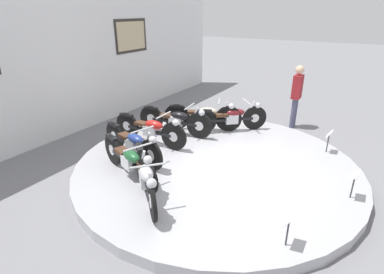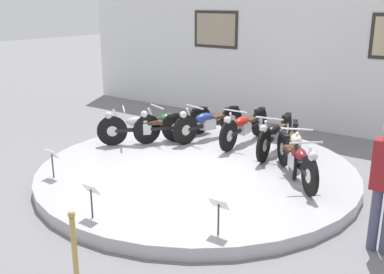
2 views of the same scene
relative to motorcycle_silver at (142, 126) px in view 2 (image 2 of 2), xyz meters
name	(u,v)px [view 2 (image 2 of 2)]	position (x,y,z in m)	size (l,w,h in m)	color
ground_plane	(197,176)	(1.73, -0.44, -0.58)	(60.00, 60.00, 0.00)	slate
display_platform	(197,171)	(1.73, -0.44, -0.48)	(5.78, 5.78, 0.20)	#ADADB2
back_wall	(299,41)	(1.73, 3.92, 1.58)	(14.00, 0.22, 4.32)	white
motorcycle_silver	(142,126)	(0.00, 0.00, 0.00)	(1.38, 1.49, 0.79)	black
motorcycle_green	(173,122)	(0.31, 0.64, 0.00)	(0.77, 1.88, 0.79)	black
motorcycle_blue	(208,122)	(0.93, 1.10, 0.00)	(0.64, 1.94, 0.79)	black
motorcycle_red	(244,126)	(1.73, 1.26, 0.01)	(0.54, 2.00, 0.80)	black
motorcycle_black	(275,134)	(2.53, 1.10, 0.01)	(0.54, 2.00, 0.81)	black
motorcycle_cream	(295,145)	(3.16, 0.64, 0.02)	(0.88, 1.87, 0.81)	black
motorcycle_maroon	(297,158)	(3.46, 0.00, 0.00)	(1.37, 1.51, 0.79)	black
info_placard_front_left	(52,157)	(0.05, -2.35, -0.01)	(0.26, 0.11, 0.51)	#333338
info_placard_front_centre	(91,193)	(1.73, -2.98, -0.01)	(0.26, 0.11, 0.51)	#333338
info_placard_front_right	(219,208)	(3.41, -2.35, -0.01)	(0.26, 0.11, 0.51)	#333338
stanchion_post_right_of_entry	(76,268)	(2.71, -4.09, -0.24)	(0.28, 0.28, 1.02)	tan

